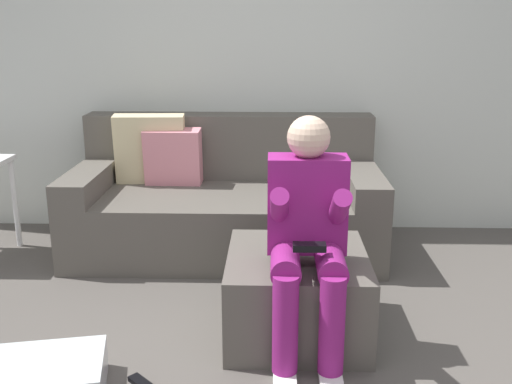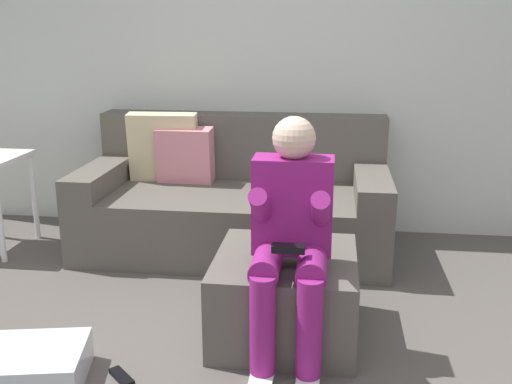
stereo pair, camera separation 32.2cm
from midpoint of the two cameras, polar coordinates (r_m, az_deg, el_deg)
The scene contains 6 objects.
wall_back at distance 4.32m, azimuth -1.17°, elevation 14.41°, with size 5.37×0.10×2.75m, color silver.
couch_sectional at distance 4.04m, azimuth -5.37°, elevation -0.87°, with size 2.02×1.00×0.90m.
ottoman at distance 2.95m, azimuth 0.78°, elevation -9.80°, with size 0.67×0.71×0.41m, color #59544C.
person_seated at distance 2.62m, azimuth 1.50°, elevation -3.79°, with size 0.36×0.58×1.10m.
storage_bin at distance 2.75m, azimuth -23.17°, elevation -16.25°, with size 0.50×0.37×0.15m, color silver.
remote_by_storage_bin at distance 2.71m, azimuth -14.39°, elevation -17.54°, with size 0.16×0.05×0.02m, color black.
Camera 1 is at (0.05, -2.07, 1.48)m, focal length 41.63 mm.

